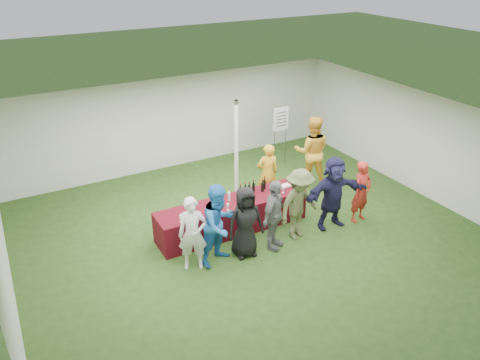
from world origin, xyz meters
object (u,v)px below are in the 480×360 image
customer_5 (333,193)px  customer_6 (361,192)px  customer_0 (193,234)px  serving_table (232,216)px  staff_pourer (267,173)px  staff_back (312,151)px  customer_3 (274,215)px  customer_4 (299,204)px  wine_list_sign (281,123)px  dump_bucket (297,186)px  customer_2 (245,222)px  customer_1 (219,224)px

customer_5 → customer_6: customer_5 is taller
customer_0 → customer_5: size_ratio=0.90×
serving_table → staff_pourer: 1.70m
staff_pourer → customer_5: 1.91m
staff_back → customer_3: size_ratio=1.21×
customer_3 → serving_table: bearing=77.6°
customer_4 → customer_6: 1.73m
customer_6 → customer_0: bearing=165.5°
customer_6 → wine_list_sign: bearing=76.9°
dump_bucket → customer_5: customer_5 is taller
customer_2 → customer_0: bearing=-179.5°
staff_back → customer_0: staff_back is taller
staff_pourer → customer_4: size_ratio=0.93×
customer_2 → customer_3: 0.66m
dump_bucket → customer_6: 1.51m
customer_2 → wine_list_sign: bearing=54.4°
customer_4 → wine_list_sign: bearing=50.6°
dump_bucket → customer_6: bearing=-34.9°
serving_table → staff_pourer: staff_pourer is taller
customer_4 → customer_0: bearing=165.5°
staff_pourer → customer_6: (1.44, -1.89, -0.02)m
dump_bucket → customer_3: bearing=-144.7°
staff_pourer → customer_2: bearing=58.3°
dump_bucket → customer_3: customer_3 is taller
staff_pourer → customer_1: (-2.23, -1.74, 0.10)m
customer_2 → customer_4: customer_4 is taller
customer_0 → customer_1: size_ratio=0.90×
staff_back → customer_4: size_ratio=1.17×
customer_3 → customer_0: bearing=139.2°
customer_3 → customer_4: customer_4 is taller
wine_list_sign → customer_3: 4.46m
serving_table → customer_2: size_ratio=2.25×
staff_pourer → staff_back: staff_back is taller
wine_list_sign → customer_0: (-4.33, -3.44, -0.51)m
customer_1 → customer_2: 0.58m
wine_list_sign → customer_6: bearing=-91.4°
staff_pourer → customer_3: bearing=72.8°
customer_0 → customer_6: (4.24, -0.21, -0.03)m
customer_3 → customer_5: (1.67, 0.10, 0.07)m
customer_2 → customer_5: customer_5 is taller
serving_table → staff_pourer: (1.44, 0.81, 0.41)m
serving_table → customer_0: customer_0 is taller
serving_table → customer_2: 1.10m
customer_4 → customer_5: customer_5 is taller
customer_1 → serving_table: bearing=30.5°
wine_list_sign → customer_5: bearing=-103.7°
wine_list_sign → customer_3: bearing=-124.9°
customer_3 → customer_4: size_ratio=0.97×
customer_0 → customer_6: bearing=18.8°
customer_5 → customer_6: 0.79m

